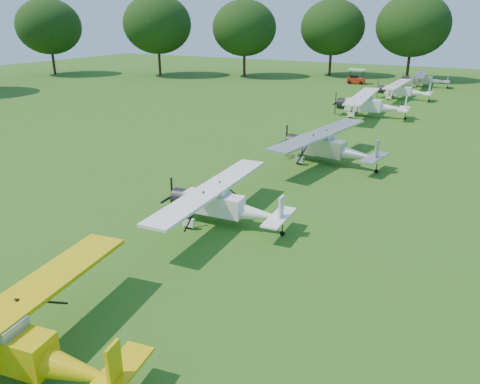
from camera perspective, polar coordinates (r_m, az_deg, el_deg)
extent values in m
plane|color=#205816|center=(26.47, 2.51, -0.17)|extent=(160.00, 160.00, 0.00)
cylinder|color=#312413|center=(80.37, 19.83, 14.42)|extent=(0.44, 0.44, 4.74)
ellipsoid|color=black|center=(80.07, 20.36, 18.52)|extent=(11.05, 11.05, 9.39)
cylinder|color=#312413|center=(83.16, 10.94, 15.31)|extent=(0.44, 0.44, 4.49)
ellipsoid|color=black|center=(82.87, 11.21, 19.08)|extent=(10.47, 10.47, 8.90)
cylinder|color=#312413|center=(80.51, 0.53, 15.49)|extent=(0.44, 0.44, 4.44)
ellipsoid|color=black|center=(80.21, 0.54, 19.35)|extent=(10.36, 10.36, 8.80)
cylinder|color=#312413|center=(83.05, -9.79, 15.48)|extent=(0.44, 0.44, 4.77)
ellipsoid|color=black|center=(82.76, -10.05, 19.50)|extent=(11.14, 11.14, 9.47)
cylinder|color=#312413|center=(89.25, -21.79, 14.63)|extent=(0.44, 0.44, 4.56)
ellipsoid|color=black|center=(88.98, -22.29, 18.18)|extent=(10.64, 10.64, 9.04)
cube|color=#D6BC09|center=(14.83, -27.10, -16.26)|extent=(3.24, 1.40, 1.03)
cone|color=#D6BC09|center=(13.36, -18.59, -20.15)|extent=(2.84, 1.29, 0.88)
cube|color=#D6BC09|center=(12.56, -15.09, -19.84)|extent=(0.18, 0.55, 1.27)
cube|color=#D6BC09|center=(12.89, -15.29, -21.20)|extent=(1.24, 2.84, 0.09)
cylinder|color=black|center=(16.39, -25.53, -15.36)|extent=(0.60, 0.24, 0.59)
cube|color=white|center=(22.45, -3.21, -1.43)|extent=(3.01, 1.06, 0.97)
cone|color=white|center=(21.51, 2.69, -2.83)|extent=(2.64, 0.99, 0.83)
cube|color=#8CA5B2|center=(22.30, -3.45, -0.17)|extent=(1.53, 0.94, 0.51)
cylinder|color=black|center=(23.28, -7.04, -0.73)|extent=(0.89, 1.01, 0.96)
cube|color=black|center=(23.59, -8.28, -0.50)|extent=(0.06, 0.11, 1.95)
cube|color=white|center=(22.22, -3.46, 0.38)|extent=(1.93, 9.89, 0.13)
cube|color=white|center=(21.02, 5.04, -2.09)|extent=(0.12, 0.51, 1.20)
cube|color=white|center=(21.21, 4.77, -3.09)|extent=(0.94, 2.64, 0.08)
cylinder|color=black|center=(22.14, -6.29, -3.80)|extent=(0.56, 0.18, 0.56)
cylinder|color=black|center=(23.98, -3.44, -1.74)|extent=(0.56, 0.18, 0.56)
cylinder|color=black|center=(21.48, 5.18, -5.05)|extent=(0.23, 0.09, 0.22)
cube|color=silver|center=(32.34, 9.80, 5.49)|extent=(3.50, 1.48, 1.11)
cone|color=silver|center=(31.25, 14.44, 4.30)|extent=(3.07, 1.36, 0.95)
cube|color=#8CA5B2|center=(32.25, 9.69, 6.52)|extent=(1.82, 1.21, 0.58)
cylinder|color=black|center=(33.27, 6.71, 6.07)|extent=(1.10, 1.23, 1.10)
cube|color=black|center=(33.60, 5.69, 6.25)|extent=(0.08, 0.13, 2.22)
cube|color=silver|center=(32.19, 9.72, 6.97)|extent=(3.11, 11.33, 0.15)
cube|color=silver|center=(30.75, 16.34, 4.88)|extent=(0.19, 0.59, 1.38)
cube|color=silver|center=(30.91, 16.07, 4.07)|extent=(1.31, 3.06, 0.10)
cylinder|color=black|center=(31.81, 7.26, 3.88)|extent=(0.65, 0.26, 0.64)
cylinder|color=black|center=(34.06, 9.48, 4.88)|extent=(0.65, 0.26, 0.64)
cylinder|color=black|center=(31.09, 16.28, 2.44)|extent=(0.26, 0.12, 0.25)
cube|color=white|center=(48.86, 14.77, 10.22)|extent=(3.54, 1.31, 1.14)
cone|color=white|center=(48.52, 18.19, 9.61)|extent=(3.11, 1.22, 0.98)
cube|color=#8CA5B2|center=(48.78, 14.71, 10.92)|extent=(1.81, 1.14, 0.60)
cylinder|color=black|center=(49.23, 12.38, 10.49)|extent=(1.07, 1.20, 1.13)
cube|color=black|center=(49.37, 11.57, 10.58)|extent=(0.08, 0.14, 2.28)
cube|color=white|center=(48.74, 14.74, 11.24)|extent=(2.51, 11.59, 0.15)
cube|color=white|center=(48.34, 19.56, 10.07)|extent=(0.16, 0.60, 1.41)
cube|color=white|center=(48.43, 19.36, 9.52)|extent=(1.17, 3.10, 0.10)
cylinder|color=black|center=(47.84, 13.36, 9.14)|extent=(0.66, 0.23, 0.65)
cylinder|color=black|center=(50.46, 13.98, 9.66)|extent=(0.66, 0.23, 0.65)
cylinder|color=black|center=(48.57, 19.49, 8.45)|extent=(0.27, 0.11, 0.26)
cube|color=white|center=(60.86, 18.71, 11.64)|extent=(3.09, 0.95, 1.01)
cone|color=white|center=(60.46, 21.13, 11.15)|extent=(2.70, 0.90, 0.87)
cube|color=#8CA5B2|center=(60.81, 18.67, 12.14)|extent=(1.55, 0.90, 0.53)
cylinder|color=black|center=(61.23, 17.01, 11.87)|extent=(0.88, 1.01, 1.00)
cube|color=black|center=(61.36, 16.43, 11.94)|extent=(0.06, 0.12, 2.02)
cube|color=white|center=(60.78, 18.70, 12.36)|extent=(1.51, 10.22, 0.13)
cube|color=white|center=(60.26, 22.11, 11.47)|extent=(0.10, 0.53, 1.25)
cube|color=white|center=(60.33, 21.96, 11.08)|extent=(0.85, 2.70, 0.09)
cylinder|color=black|center=(59.95, 17.66, 10.93)|extent=(0.58, 0.16, 0.58)
cylinder|color=black|center=(62.28, 18.15, 11.20)|extent=(0.58, 0.16, 0.58)
cylinder|color=black|center=(60.43, 22.04, 10.30)|extent=(0.23, 0.08, 0.23)
cube|color=silver|center=(72.81, 21.16, 12.65)|extent=(3.11, 1.18, 1.00)
cone|color=silver|center=(72.76, 23.20, 12.26)|extent=(2.73, 1.09, 0.86)
cube|color=#8CA5B2|center=(72.76, 21.14, 13.06)|extent=(1.59, 1.01, 0.52)
cylinder|color=black|center=(72.91, 19.72, 12.83)|extent=(0.94, 1.06, 0.99)
cube|color=black|center=(72.96, 19.23, 12.89)|extent=(0.07, 0.12, 2.00)
cube|color=silver|center=(72.73, 21.17, 13.25)|extent=(2.29, 10.16, 0.13)
cube|color=silver|center=(72.70, 24.01, 12.52)|extent=(0.14, 0.53, 1.24)
cube|color=silver|center=(72.75, 23.89, 12.20)|extent=(1.05, 2.72, 0.09)
cylinder|color=black|center=(71.76, 20.42, 12.06)|extent=(0.58, 0.20, 0.57)
cylinder|color=black|center=(74.11, 20.55, 12.28)|extent=(0.58, 0.20, 0.57)
cylinder|color=black|center=(72.85, 23.95, 11.57)|extent=(0.23, 0.10, 0.23)
cube|color=#B4270C|center=(73.53, 13.98, 13.08)|extent=(2.59, 1.55, 0.79)
cube|color=black|center=(73.54, 13.75, 13.46)|extent=(1.11, 1.32, 0.51)
cube|color=white|center=(73.36, 14.09, 14.28)|extent=(2.49, 1.65, 0.09)
cylinder|color=black|center=(73.04, 13.19, 12.89)|extent=(0.51, 0.20, 0.50)
cylinder|color=black|center=(74.41, 13.41, 13.00)|extent=(0.51, 0.20, 0.50)
cylinder|color=black|center=(72.73, 14.53, 12.75)|extent=(0.51, 0.20, 0.50)
cylinder|color=black|center=(74.10, 14.73, 12.86)|extent=(0.51, 0.20, 0.50)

